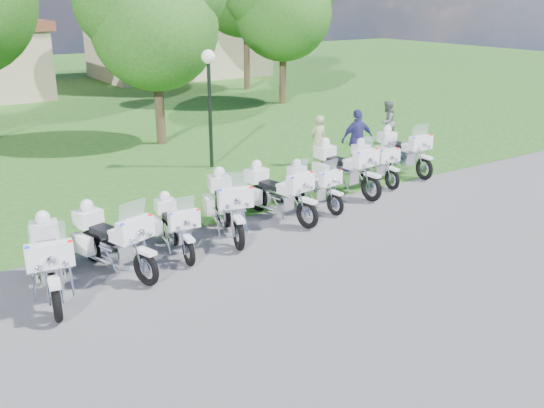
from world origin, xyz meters
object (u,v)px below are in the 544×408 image
motorcycle_6 (344,167)px  motorcycle_0 (49,259)px  motorcycle_3 (227,204)px  motorcycle_8 (402,150)px  bystander_c (357,140)px  motorcycle_1 (112,239)px  motorcycle_4 (277,191)px  bystander_b (387,122)px  motorcycle_5 (313,185)px  motorcycle_2 (175,225)px  lamp_post (209,79)px  motorcycle_7 (374,162)px  bystander_a (318,141)px

motorcycle_6 → motorcycle_0: bearing=8.1°
motorcycle_3 → motorcycle_6: motorcycle_6 is taller
motorcycle_8 → bystander_c: bearing=-40.4°
motorcycle_3 → motorcycle_6: 4.47m
bystander_c → motorcycle_8: bearing=146.0°
motorcycle_1 → motorcycle_8: (10.24, 2.12, 0.00)m
motorcycle_1 → motorcycle_4: 4.61m
motorcycle_3 → bystander_b: (9.56, 4.71, 0.09)m
motorcycle_3 → motorcycle_5: (2.84, 0.43, -0.13)m
motorcycle_0 → motorcycle_6: (8.67, 1.90, 0.01)m
motorcycle_2 → motorcycle_5: 4.37m
motorcycle_3 → lamp_post: bearing=-98.2°
motorcycle_0 → lamp_post: (6.74, 6.31, 2.16)m
bystander_b → lamp_post: bearing=-23.5°
motorcycle_7 → motorcycle_8: size_ratio=0.88×
motorcycle_0 → motorcycle_7: 10.29m
motorcycle_2 → bystander_a: bystander_a is taller
motorcycle_2 → bystander_b: (11.03, 4.99, 0.21)m
motorcycle_7 → bystander_c: 1.47m
bystander_c → lamp_post: bearing=-25.9°
motorcycle_3 → motorcycle_5: size_ratio=1.18×
motorcycle_3 → bystander_b: motorcycle_3 is taller
motorcycle_5 → bystander_b: bearing=-151.8°
motorcycle_4 → bystander_b: bearing=-161.0°
motorcycle_3 → motorcycle_5: bearing=-155.3°
motorcycle_0 → bystander_c: (10.55, 3.51, 0.25)m
motorcycle_0 → motorcycle_7: size_ratio=1.17×
bystander_a → bystander_b: 4.23m
motorcycle_1 → motorcycle_5: bearing=172.6°
motorcycle_0 → bystander_b: 14.97m
lamp_post → motorcycle_5: bearing=-85.2°
motorcycle_5 → motorcycle_2: bearing=5.1°
motorcycle_5 → lamp_post: bearing=-89.5°
motorcycle_3 → bystander_b: bearing=-137.7°
motorcycle_0 → motorcycle_2: motorcycle_0 is taller
motorcycle_8 → lamp_post: size_ratio=0.66×
motorcycle_0 → lamp_post: 9.48m
motorcycle_0 → motorcycle_4: size_ratio=1.04×
lamp_post → motorcycle_0: bearing=-136.9°
motorcycle_7 → lamp_post: (-3.32, 4.13, 2.26)m
motorcycle_2 → bystander_a: size_ratio=1.29×
motorcycle_8 → bystander_a: same height
motorcycle_2 → motorcycle_4: (3.04, 0.50, 0.09)m
motorcycle_2 → motorcycle_3: (1.48, 0.28, 0.12)m
motorcycle_0 → motorcycle_5: 7.28m
bystander_b → bystander_c: 3.94m
motorcycle_2 → motorcycle_1: bearing=16.9°
motorcycle_4 → motorcycle_3: bearing=-2.6°
motorcycle_7 → bystander_a: bearing=-78.0°
motorcycle_0 → bystander_b: motorcycle_0 is taller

